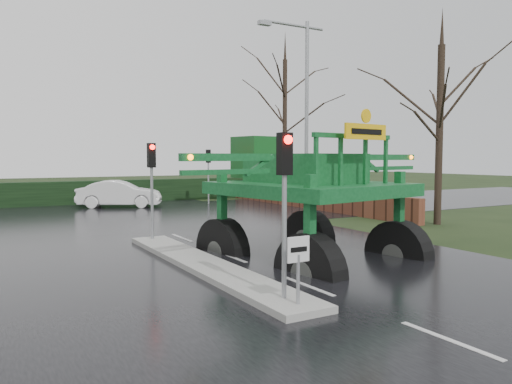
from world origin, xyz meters
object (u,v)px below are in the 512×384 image
crop_sprayer (303,175)px  white_sedan (120,207)px  traffic_signal_near (285,179)px  street_light_right (302,100)px  traffic_signal_far (208,164)px  keep_left_sign (298,259)px  traffic_signal_mid (152,170)px

crop_sprayer → white_sedan: 19.63m
traffic_signal_near → white_sedan: 21.99m
street_light_right → white_sedan: size_ratio=2.04×
white_sedan → street_light_right: bearing=-116.0°
traffic_signal_near → traffic_signal_far: 22.42m
keep_left_sign → traffic_signal_far: (7.80, 21.51, 1.53)m
traffic_signal_far → street_light_right: size_ratio=0.35×
traffic_signal_near → crop_sprayer: size_ratio=0.37×
traffic_signal_far → crop_sprayer: 19.62m
traffic_signal_near → traffic_signal_far: size_ratio=1.00×
white_sedan → crop_sprayer: bearing=-156.4°
keep_left_sign → traffic_signal_mid: traffic_signal_mid is taller
keep_left_sign → traffic_signal_mid: bearing=90.0°
traffic_signal_near → traffic_signal_mid: 8.50m
keep_left_sign → crop_sprayer: crop_sprayer is taller
crop_sprayer → traffic_signal_mid: bearing=98.5°
traffic_signal_mid → traffic_signal_far: same height
keep_left_sign → traffic_signal_far: bearing=70.1°
traffic_signal_near → traffic_signal_mid: bearing=90.0°
keep_left_sign → street_light_right: size_ratio=0.14×
traffic_signal_near → traffic_signal_mid: (0.00, 8.50, 0.00)m
traffic_signal_far → street_light_right: bearing=101.9°
keep_left_sign → street_light_right: 17.23m
traffic_signal_far → white_sedan: bearing=-7.2°
traffic_signal_mid → street_light_right: 11.05m
traffic_signal_mid → street_light_right: street_light_right is taller
traffic_signal_mid → white_sedan: 13.66m
traffic_signal_mid → street_light_right: size_ratio=0.35×
traffic_signal_near → street_light_right: street_light_right is taller
traffic_signal_far → traffic_signal_mid: bearing=58.1°
street_light_right → white_sedan: bearing=129.7°
traffic_signal_far → street_light_right: street_light_right is taller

